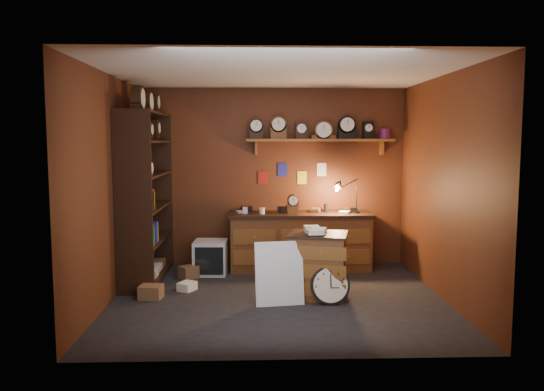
{
  "coord_description": "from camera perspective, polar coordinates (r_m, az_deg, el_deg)",
  "views": [
    {
      "loc": [
        -0.28,
        -6.27,
        1.92
      ],
      "look_at": [
        -0.06,
        0.35,
        1.23
      ],
      "focal_mm": 35.0,
      "sensor_mm": 36.0,
      "label": 1
    }
  ],
  "objects": [
    {
      "name": "floor",
      "position": [
        6.57,
        0.63,
        -11.03
      ],
      "size": [
        4.0,
        4.0,
        0.0
      ],
      "primitive_type": "plane",
      "color": "black",
      "rests_on": "ground"
    },
    {
      "name": "room_shell",
      "position": [
        6.39,
        1.01,
        4.18
      ],
      "size": [
        4.02,
        3.62,
        2.71
      ],
      "color": "#552914",
      "rests_on": "ground"
    },
    {
      "name": "shelving_unit",
      "position": [
        7.44,
        -13.63,
        0.66
      ],
      "size": [
        0.47,
        1.6,
        2.58
      ],
      "color": "black",
      "rests_on": "ground"
    },
    {
      "name": "workbench",
      "position": [
        7.91,
        3.06,
        -4.58
      ],
      "size": [
        2.11,
        0.66,
        1.36
      ],
      "color": "brown",
      "rests_on": "ground"
    },
    {
      "name": "low_cabinet",
      "position": [
        6.56,
        4.98,
        -7.18
      ],
      "size": [
        0.81,
        0.73,
        0.88
      ],
      "rotation": [
        0.0,
        0.0,
        -0.23
      ],
      "color": "brown",
      "rests_on": "ground"
    },
    {
      "name": "big_round_clock",
      "position": [
        6.34,
        6.29,
        -9.58
      ],
      "size": [
        0.46,
        0.16,
        0.46
      ],
      "color": "black",
      "rests_on": "ground"
    },
    {
      "name": "white_panel",
      "position": [
        6.36,
        0.79,
        -11.6
      ],
      "size": [
        0.59,
        0.24,
        0.75
      ],
      "primitive_type": "cube",
      "rotation": [
        -0.17,
        0.0,
        0.14
      ],
      "color": "silver",
      "rests_on": "ground"
    },
    {
      "name": "mini_fridge",
      "position": [
        7.73,
        -6.62,
        -6.62
      ],
      "size": [
        0.48,
        0.5,
        0.48
      ],
      "rotation": [
        0.0,
        0.0,
        -0.05
      ],
      "color": "silver",
      "rests_on": "ground"
    },
    {
      "name": "floor_box_a",
      "position": [
        6.71,
        -12.89,
        -10.08
      ],
      "size": [
        0.29,
        0.26,
        0.16
      ],
      "primitive_type": "cube",
      "rotation": [
        0.0,
        0.0,
        -0.12
      ],
      "color": "brown",
      "rests_on": "ground"
    },
    {
      "name": "floor_box_b",
      "position": [
        6.98,
        -9.12,
        -9.62
      ],
      "size": [
        0.26,
        0.27,
        0.11
      ],
      "primitive_type": "cube",
      "rotation": [
        0.0,
        0.0,
        -0.5
      ],
      "color": "white",
      "rests_on": "ground"
    },
    {
      "name": "floor_box_c",
      "position": [
        7.55,
        -8.97,
        -8.15
      ],
      "size": [
        0.3,
        0.3,
        0.18
      ],
      "primitive_type": "cube",
      "rotation": [
        0.0,
        0.0,
        0.76
      ],
      "color": "brown",
      "rests_on": "ground"
    }
  ]
}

